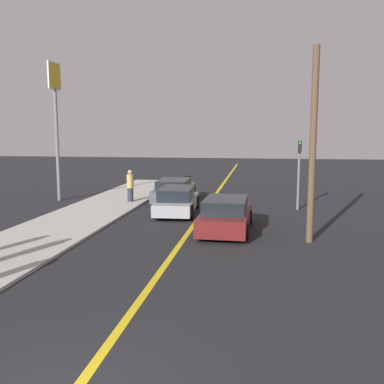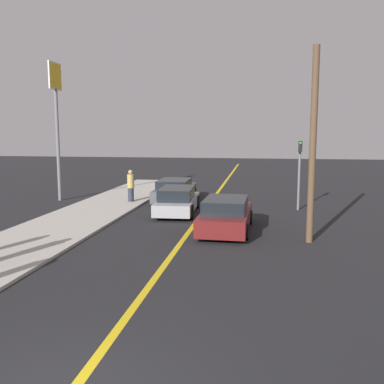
% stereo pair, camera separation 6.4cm
% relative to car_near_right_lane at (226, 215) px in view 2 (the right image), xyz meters
% --- Properties ---
extents(road_center_line, '(0.20, 60.00, 0.01)m').
position_rel_car_near_right_lane_xyz_m(road_center_line, '(-1.43, 6.35, -0.64)').
color(road_center_line, gold).
rests_on(road_center_line, ground_plane).
extents(sidewalk_left, '(3.62, 28.29, 0.10)m').
position_rel_car_near_right_lane_xyz_m(sidewalk_left, '(-6.80, 2.49, -0.59)').
color(sidewalk_left, '#ADA89E').
rests_on(sidewalk_left, ground_plane).
extents(car_near_right_lane, '(2.05, 4.59, 1.35)m').
position_rel_car_near_right_lane_xyz_m(car_near_right_lane, '(0.00, 0.00, 0.00)').
color(car_near_right_lane, maroon).
rests_on(car_near_right_lane, ground_plane).
extents(car_ahead_center, '(2.03, 4.68, 1.29)m').
position_rel_car_near_right_lane_xyz_m(car_ahead_center, '(-2.65, 3.39, -0.02)').
color(car_ahead_center, '#9E9EA3').
rests_on(car_ahead_center, ground_plane).
extents(car_far_distant, '(2.09, 4.76, 1.27)m').
position_rel_car_near_right_lane_xyz_m(car_far_distant, '(-3.50, 6.99, -0.02)').
color(car_far_distant, '#4C5156').
rests_on(car_far_distant, ground_plane).
extents(pedestrian_by_sign, '(0.38, 0.38, 1.77)m').
position_rel_car_near_right_lane_xyz_m(pedestrian_by_sign, '(-5.78, 5.89, 0.34)').
color(pedestrian_by_sign, '#282D3D').
rests_on(pedestrian_by_sign, sidewalk_left).
extents(traffic_light, '(0.18, 0.40, 3.50)m').
position_rel_car_near_right_lane_xyz_m(traffic_light, '(3.26, 5.20, 1.54)').
color(traffic_light, slate).
rests_on(traffic_light, ground_plane).
extents(roadside_sign, '(0.20, 1.41, 7.81)m').
position_rel_car_near_right_lane_xyz_m(roadside_sign, '(-10.17, 6.22, 4.89)').
color(roadside_sign, slate).
rests_on(roadside_sign, ground_plane).
extents(utility_pole, '(0.24, 0.24, 6.88)m').
position_rel_car_near_right_lane_xyz_m(utility_pole, '(3.12, -1.31, 2.80)').
color(utility_pole, brown).
rests_on(utility_pole, ground_plane).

